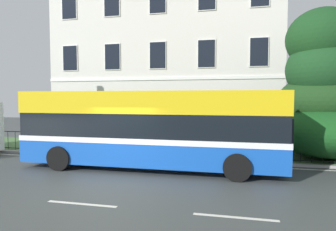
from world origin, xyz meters
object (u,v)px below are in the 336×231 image
(litter_bin, at_px, (235,146))
(georgian_townhouse, at_px, (174,50))
(evergreen_tree, at_px, (324,97))
(single_decker_bus, at_px, (151,128))

(litter_bin, bearing_deg, georgian_townhouse, 115.54)
(evergreen_tree, bearing_deg, litter_bin, -162.33)
(georgian_townhouse, distance_m, evergreen_tree, 13.36)
(georgian_townhouse, relative_size, evergreen_tree, 2.37)
(georgian_townhouse, bearing_deg, single_decker_bus, -82.49)
(georgian_townhouse, relative_size, litter_bin, 15.18)
(evergreen_tree, height_order, litter_bin, evergreen_tree)
(georgian_townhouse, xyz_separation_m, litter_bin, (4.97, -10.40, -6.15))
(litter_bin, bearing_deg, evergreen_tree, 17.67)
(georgian_townhouse, height_order, evergreen_tree, georgian_townhouse)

